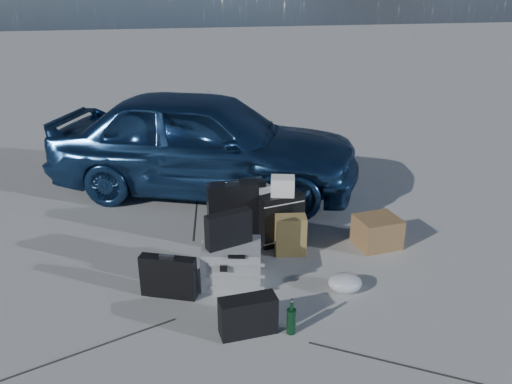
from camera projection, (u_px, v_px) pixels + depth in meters
ground at (251, 291)px, 4.19m from camera, size 60.00×60.00×0.00m
car at (205, 142)px, 6.04m from camera, size 3.99×2.88×1.26m
pelican_case at (232, 264)px, 4.26m from camera, size 0.58×0.52×0.36m
laptop_bag at (229, 229)px, 4.14m from camera, size 0.41×0.21×0.30m
briefcase at (168, 277)px, 4.07m from camera, size 0.46×0.29×0.36m
suitcase_left at (233, 214)px, 4.88m from camera, size 0.49×0.19×0.63m
suitcase_right at (282, 220)px, 4.89m from camera, size 0.45×0.22×0.52m
white_carton at (283, 186)px, 4.77m from camera, size 0.27×0.24×0.18m
duffel_bag at (252, 209)px, 5.28m from camera, size 0.83×0.49×0.39m
flat_box_white at (250, 189)px, 5.20m from camera, size 0.46×0.41×0.07m
flat_box_black at (252, 183)px, 5.19m from camera, size 0.27×0.19×0.06m
kraft_bag at (291, 235)px, 4.72m from camera, size 0.32×0.23×0.38m
cardboard_box at (377, 232)px, 4.88m from camera, size 0.42×0.38×0.30m
plastic_bag at (345, 283)px, 4.17m from camera, size 0.32×0.29×0.16m
messenger_bag at (248, 316)px, 3.64m from camera, size 0.43×0.17×0.29m
green_bottle at (291, 317)px, 3.63m from camera, size 0.08×0.08×0.28m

